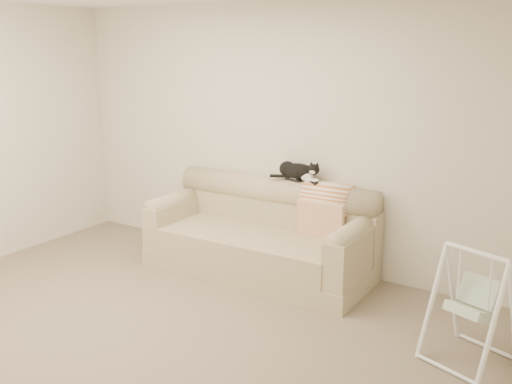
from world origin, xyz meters
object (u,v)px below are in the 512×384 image
at_px(sofa, 262,237).
at_px(remote_b, 312,182).
at_px(tuxedo_cat, 298,171).
at_px(baby_swing, 472,306).
at_px(remote_a, 293,179).

height_order(sofa, remote_b, remote_b).
bearing_deg(tuxedo_cat, sofa, -136.16).
xyz_separation_m(sofa, baby_swing, (2.11, -0.66, 0.06)).
bearing_deg(tuxedo_cat, remote_a, -170.00).
xyz_separation_m(remote_b, tuxedo_cat, (-0.16, 0.02, 0.09)).
bearing_deg(remote_a, tuxedo_cat, 10.00).
bearing_deg(sofa, remote_b, 28.22).
relative_size(sofa, remote_a, 11.79).
xyz_separation_m(remote_a, remote_b, (0.21, -0.02, -0.00)).
xyz_separation_m(remote_a, baby_swing, (1.90, -0.89, -0.50)).
bearing_deg(remote_b, baby_swing, -27.38).
bearing_deg(baby_swing, tuxedo_cat, 154.04).
bearing_deg(remote_b, tuxedo_cat, 171.29).
distance_m(remote_a, baby_swing, 2.16).
bearing_deg(remote_a, baby_swing, -25.17).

